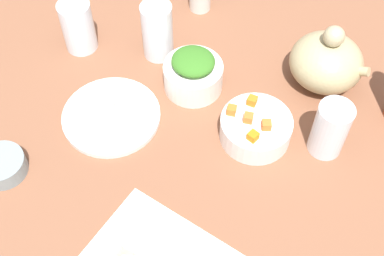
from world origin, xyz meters
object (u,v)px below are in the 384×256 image
plate_tofu (111,116)px  bowl_small_side (2,165)px  teapot (326,62)px  drinking_glass_1 (157,31)px  bowl_greens (193,76)px  drinking_glass_0 (330,129)px  bowl_carrots (256,128)px  drinking_glass_2 (78,26)px

plate_tofu → bowl_small_side: bowl_small_side is taller
teapot → drinking_glass_1: 37.73cm
bowl_greens → teapot: teapot is taller
plate_tofu → drinking_glass_0: drinking_glass_0 is taller
teapot → drinking_glass_1: teapot is taller
bowl_carrots → teapot: teapot is taller
plate_tofu → teapot: (32.47, 34.31, 5.55)cm
drinking_glass_0 → drinking_glass_1: size_ratio=0.90×
bowl_carrots → teapot: size_ratio=0.84×
teapot → drinking_glass_2: teapot is taller
teapot → drinking_glass_0: bearing=-62.7°
drinking_glass_0 → drinking_glass_1: (-43.59, 2.81, 0.72)cm
bowl_greens → bowl_small_side: 43.35cm
bowl_carrots → drinking_glass_0: size_ratio=1.17×
teapot → drinking_glass_1: size_ratio=1.26×
plate_tofu → bowl_carrots: size_ratio=1.43×
bowl_greens → bowl_carrots: 18.63cm
drinking_glass_1 → drinking_glass_2: (-16.47, -8.20, -0.70)cm
bowl_carrots → teapot: (4.87, 21.53, 3.49)cm
drinking_glass_1 → teapot: bearing=20.5°
drinking_glass_1 → drinking_glass_2: size_ratio=1.11×
drinking_glass_0 → drinking_glass_2: 60.30cm
drinking_glass_0 → drinking_glass_2: bearing=-174.9°
bowl_small_side → drinking_glass_2: bearing=106.0°
bowl_greens → bowl_carrots: size_ratio=0.89×
bowl_carrots → drinking_glass_2: drinking_glass_2 is taller
plate_tofu → drinking_glass_0: (40.72, 18.29, 5.61)cm
bowl_carrots → drinking_glass_1: 31.87cm
bowl_greens → bowl_carrots: bearing=-13.3°
bowl_greens → drinking_glass_2: size_ratio=1.04×
bowl_carrots → bowl_greens: bearing=166.7°
bowl_carrots → bowl_small_side: size_ratio=1.55×
teapot → drinking_glass_2: size_ratio=1.40×
bowl_greens → bowl_small_side: bearing=-115.8°
bowl_small_side → drinking_glass_1: bearing=81.4°
plate_tofu → drinking_glass_1: 22.22cm
drinking_glass_2 → teapot: bearing=22.5°
bowl_carrots → bowl_small_side: (-36.97, -34.74, -0.81)cm
bowl_greens → drinking_glass_1: 13.52cm
plate_tofu → teapot: teapot is taller
bowl_greens → drinking_glass_2: drinking_glass_2 is taller
bowl_carrots → drinking_glass_0: bearing=22.8°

